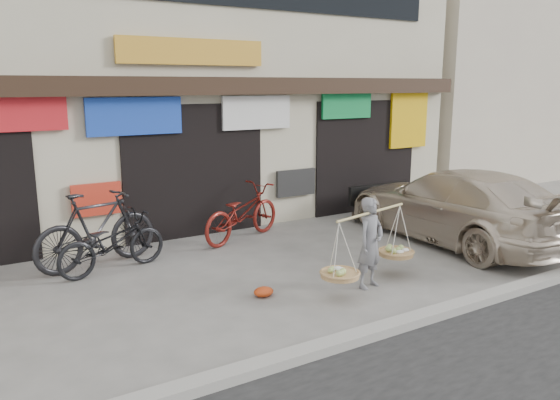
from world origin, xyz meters
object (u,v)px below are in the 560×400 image
bike_2 (242,213)px  street_vendor (370,247)px  bike_1 (97,229)px  suv (455,205)px  bike_0 (112,243)px

bike_2 → street_vendor: bearing=166.3°
bike_1 → suv: size_ratio=0.43×
suv → bike_2: bearing=-29.5°
street_vendor → bike_1: (-3.34, 3.19, 0.02)m
bike_2 → suv: (3.61, -2.26, 0.17)m
bike_0 → bike_1: 0.45m
bike_0 → bike_1: size_ratio=0.87×
street_vendor → bike_2: street_vendor is taller
bike_2 → suv: bearing=-143.6°
bike_0 → suv: suv is taller
street_vendor → suv: suv is taller
street_vendor → bike_1: bearing=122.8°
bike_1 → bike_0: bearing=-171.7°
bike_0 → suv: size_ratio=0.37×
bike_0 → bike_2: bike_2 is taller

